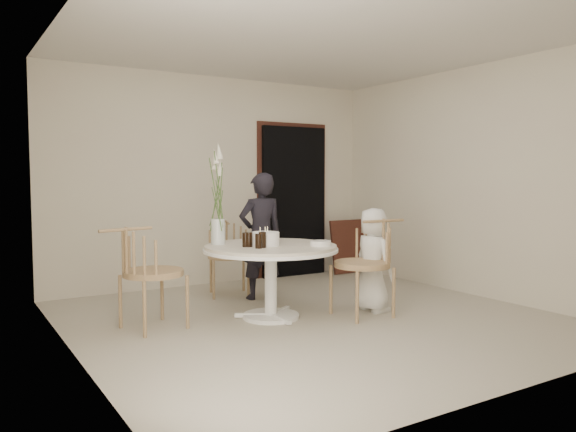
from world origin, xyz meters
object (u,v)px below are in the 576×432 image
table (271,257)px  chair_left (140,263)px  chair_right (373,253)px  boy (373,260)px  chair_far (228,247)px  birthday_cake (265,239)px  girl (261,236)px  flower_vase (218,205)px

table → chair_left: (-1.24, 0.22, 0.00)m
chair_right → boy: boy is taller
chair_far → chair_right: 1.90m
chair_left → birthday_cake: chair_left is taller
birthday_cake → chair_far: bearing=80.1°
chair_right → boy: (0.10, 0.11, -0.09)m
chair_right → chair_left: bearing=-103.8°
boy → chair_left: bearing=80.4°
table → girl: (0.36, 0.84, 0.11)m
chair_far → boy: (0.89, -1.62, -0.02)m
chair_far → chair_right: bearing=-46.0°
girl → chair_far: bearing=-62.6°
table → boy: size_ratio=1.23×
chair_right → girl: 1.40m
flower_vase → table: bearing=-38.6°
birthday_cake → flower_vase: flower_vase is taller
chair_right → boy: 0.18m
chair_far → girl: (0.19, -0.47, 0.16)m
table → birthday_cake: birthday_cake is taller
chair_right → flower_vase: bearing=-116.3°
boy → girl: bearing=34.7°
chair_left → girl: bearing=-80.7°
girl → chair_right: bearing=120.8°
girl → flower_vase: (-0.77, -0.51, 0.40)m
chair_left → girl: 1.72m
table → birthday_cake: 0.19m
chair_left → chair_right: bearing=-118.1°
chair_left → girl: (1.60, 0.62, 0.10)m
flower_vase → chair_right: bearing=-28.6°
chair_right → flower_vase: (-1.37, 0.75, 0.49)m
birthday_cake → boy: bearing=-14.9°
chair_far → chair_left: (-1.41, -1.10, 0.06)m
chair_right → flower_vase: flower_vase is taller
chair_left → chair_far: bearing=-64.1°
girl → flower_vase: 1.01m
table → birthday_cake: (-0.06, -0.00, 0.18)m
chair_far → chair_left: chair_left is taller
birthday_cake → chair_left: bearing=169.3°
table → flower_vase: size_ratio=1.32×
girl → birthday_cake: size_ratio=5.24×
girl → chair_left: bearing=26.6°
chair_far → girl: bearing=-48.5°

